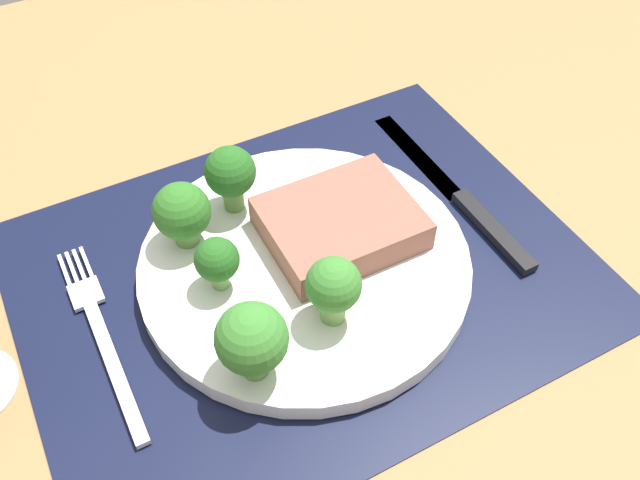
% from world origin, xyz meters
% --- Properties ---
extents(ground_plane, '(1.40, 1.10, 0.03)m').
position_xyz_m(ground_plane, '(0.00, 0.00, -0.01)').
color(ground_plane, '#996D42').
extents(placemat, '(0.45, 0.35, 0.00)m').
position_xyz_m(placemat, '(0.00, 0.00, 0.00)').
color(placemat, black).
rests_on(placemat, ground_plane).
extents(plate, '(0.27, 0.27, 0.02)m').
position_xyz_m(plate, '(0.00, 0.00, 0.01)').
color(plate, white).
rests_on(plate, placemat).
extents(steak, '(0.12, 0.10, 0.03)m').
position_xyz_m(steak, '(0.04, 0.01, 0.03)').
color(steak, '#8C5647').
rests_on(steak, plate).
extents(broccoli_front_edge, '(0.05, 0.05, 0.06)m').
position_xyz_m(broccoli_front_edge, '(-0.08, -0.08, 0.06)').
color(broccoli_front_edge, '#5B8942').
rests_on(broccoli_front_edge, plate).
extents(broccoli_near_steak, '(0.05, 0.05, 0.06)m').
position_xyz_m(broccoli_near_steak, '(-0.08, 0.06, 0.05)').
color(broccoli_near_steak, '#5B8942').
rests_on(broccoli_near_steak, plate).
extents(broccoli_back_left, '(0.04, 0.04, 0.06)m').
position_xyz_m(broccoli_back_left, '(-0.01, -0.06, 0.05)').
color(broccoli_back_left, '#6B994C').
rests_on(broccoli_back_left, plate).
extents(broccoli_center, '(0.03, 0.03, 0.05)m').
position_xyz_m(broccoli_center, '(-0.07, 0.01, 0.05)').
color(broccoli_center, '#6B994C').
rests_on(broccoli_center, plate).
extents(broccoli_near_fork, '(0.04, 0.04, 0.06)m').
position_xyz_m(broccoli_near_fork, '(-0.03, 0.08, 0.06)').
color(broccoli_near_fork, '#5B8942').
rests_on(broccoli_near_fork, plate).
extents(fork, '(0.02, 0.19, 0.01)m').
position_xyz_m(fork, '(-0.16, 0.01, 0.01)').
color(fork, silver).
rests_on(fork, placemat).
extents(knife, '(0.02, 0.23, 0.01)m').
position_xyz_m(knife, '(0.16, 0.01, 0.01)').
color(knife, black).
rests_on(knife, placemat).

